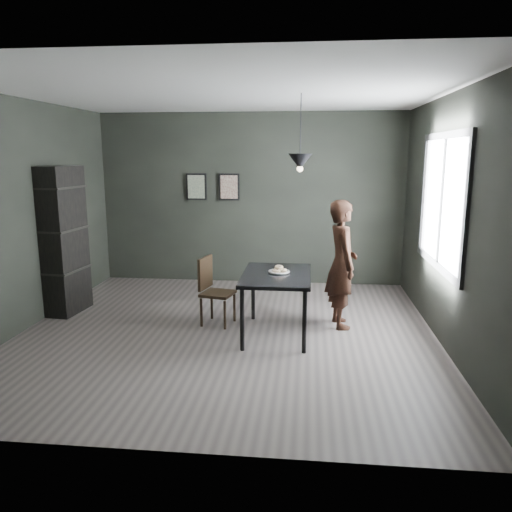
# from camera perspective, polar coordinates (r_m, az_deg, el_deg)

# --- Properties ---
(ground) EXTENTS (5.00, 5.00, 0.00)m
(ground) POSITION_cam_1_polar(r_m,az_deg,el_deg) (6.17, -3.32, -8.70)
(ground) COLOR #3C3634
(ground) RESTS_ON ground
(back_wall) EXTENTS (5.00, 0.10, 2.80)m
(back_wall) POSITION_cam_1_polar(r_m,az_deg,el_deg) (8.29, -0.63, 6.51)
(back_wall) COLOR black
(back_wall) RESTS_ON ground
(ceiling) EXTENTS (5.00, 5.00, 0.02)m
(ceiling) POSITION_cam_1_polar(r_m,az_deg,el_deg) (5.82, -3.66, 18.12)
(ceiling) COLOR silver
(ceiling) RESTS_ON ground
(window_assembly) EXTENTS (0.04, 1.96, 1.56)m
(window_assembly) POSITION_cam_1_polar(r_m,az_deg,el_deg) (6.12, 20.46, 5.83)
(window_assembly) COLOR white
(window_assembly) RESTS_ON ground
(cafe_table) EXTENTS (0.80, 1.20, 0.75)m
(cafe_table) POSITION_cam_1_polar(r_m,az_deg,el_deg) (5.90, 2.37, -2.80)
(cafe_table) COLOR black
(cafe_table) RESTS_ON ground
(white_plate) EXTENTS (0.23, 0.23, 0.01)m
(white_plate) POSITION_cam_1_polar(r_m,az_deg,el_deg) (5.94, 2.64, -1.86)
(white_plate) COLOR white
(white_plate) RESTS_ON cafe_table
(donut_pile) EXTENTS (0.18, 0.18, 0.08)m
(donut_pile) POSITION_cam_1_polar(r_m,az_deg,el_deg) (5.93, 2.64, -1.55)
(donut_pile) COLOR beige
(donut_pile) RESTS_ON white_plate
(woman) EXTENTS (0.49, 0.65, 1.59)m
(woman) POSITION_cam_1_polar(r_m,az_deg,el_deg) (6.27, 9.77, -0.91)
(woman) COLOR black
(woman) RESTS_ON ground
(wood_chair) EXTENTS (0.45, 0.45, 0.86)m
(wood_chair) POSITION_cam_1_polar(r_m,az_deg,el_deg) (6.36, -5.04, -3.45)
(wood_chair) COLOR black
(wood_chair) RESTS_ON ground
(shelf_unit) EXTENTS (0.44, 0.70, 1.98)m
(shelf_unit) POSITION_cam_1_polar(r_m,az_deg,el_deg) (7.19, -21.19, 1.64)
(shelf_unit) COLOR black
(shelf_unit) RESTS_ON ground
(pendant_lamp) EXTENTS (0.28, 0.28, 0.86)m
(pendant_lamp) POSITION_cam_1_polar(r_m,az_deg,el_deg) (5.80, 5.06, 10.70)
(pendant_lamp) COLOR black
(pendant_lamp) RESTS_ON ground
(framed_print_left) EXTENTS (0.34, 0.04, 0.44)m
(framed_print_left) POSITION_cam_1_polar(r_m,az_deg,el_deg) (8.40, -6.83, 7.87)
(framed_print_left) COLOR black
(framed_print_left) RESTS_ON ground
(framed_print_right) EXTENTS (0.34, 0.04, 0.44)m
(framed_print_right) POSITION_cam_1_polar(r_m,az_deg,el_deg) (8.29, -3.08, 7.88)
(framed_print_right) COLOR black
(framed_print_right) RESTS_ON ground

